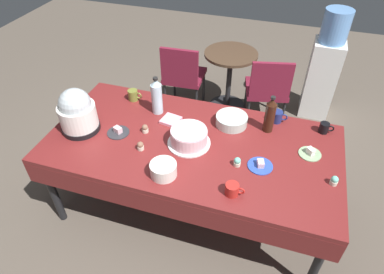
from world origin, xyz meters
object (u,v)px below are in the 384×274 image
at_px(dessert_plate_sage, 310,153).
at_px(dessert_plate_charcoal, 118,132).
at_px(dessert_plate_cobalt, 260,165).
at_px(soda_bottle_water, 157,96).
at_px(coffee_mug_navy, 277,117).
at_px(cupcake_vanilla, 140,146).
at_px(cupcake_mint, 334,181).
at_px(round_cafe_table, 230,71).
at_px(frosted_layer_cake, 189,137).
at_px(cupcake_cocoa, 237,162).
at_px(glass_salad_bowl, 232,120).
at_px(water_cooler, 324,68).
at_px(maroon_chair_right, 268,88).
at_px(coffee_mug_red, 232,189).
at_px(coffee_mug_black, 324,128).
at_px(potluck_table, 192,148).
at_px(maroon_chair_left, 183,74).
at_px(soda_bottle_cola, 270,115).
at_px(slow_cooker, 77,112).
at_px(cupcake_rose, 145,129).
at_px(ceramic_snack_bowl, 163,169).
at_px(cupcake_lemon, 82,104).
at_px(coffee_mug_olive, 133,95).

bearing_deg(dessert_plate_sage, dessert_plate_charcoal, -172.00).
bearing_deg(dessert_plate_cobalt, dessert_plate_charcoal, 178.53).
relative_size(dessert_plate_sage, soda_bottle_water, 0.49).
bearing_deg(coffee_mug_navy, cupcake_vanilla, -144.86).
relative_size(cupcake_mint, round_cafe_table, 0.09).
xyz_separation_m(cupcake_vanilla, round_cafe_table, (0.29, 1.78, -0.28)).
bearing_deg(frosted_layer_cake, cupcake_cocoa, -16.47).
distance_m(glass_salad_bowl, dessert_plate_cobalt, 0.50).
bearing_deg(cupcake_mint, water_cooler, 91.52).
bearing_deg(maroon_chair_right, coffee_mug_red, -90.69).
xyz_separation_m(coffee_mug_black, coffee_mug_red, (-0.55, -0.82, -0.00)).
relative_size(potluck_table, dessert_plate_cobalt, 12.42).
xyz_separation_m(cupcake_mint, soda_bottle_water, (-1.41, 0.40, 0.12)).
relative_size(cupcake_cocoa, coffee_mug_red, 0.53).
bearing_deg(glass_salad_bowl, dessert_plate_charcoal, -155.33).
xyz_separation_m(dessert_plate_charcoal, coffee_mug_red, (0.98, -0.33, 0.03)).
distance_m(potluck_table, coffee_mug_black, 1.04).
height_order(dessert_plate_charcoal, maroon_chair_left, maroon_chair_left).
distance_m(coffee_mug_black, maroon_chair_right, 1.13).
bearing_deg(maroon_chair_left, soda_bottle_cola, -44.60).
bearing_deg(cupcake_vanilla, cupcake_mint, 3.12).
bearing_deg(potluck_table, coffee_mug_red, -45.30).
relative_size(slow_cooker, water_cooler, 0.29).
distance_m(cupcake_vanilla, coffee_mug_navy, 1.11).
height_order(glass_salad_bowl, cupcake_rose, glass_salad_bowl).
distance_m(dessert_plate_sage, round_cafe_table, 1.74).
distance_m(cupcake_rose, cupcake_cocoa, 0.77).
bearing_deg(cupcake_vanilla, maroon_chair_left, 97.67).
bearing_deg(cupcake_vanilla, ceramic_snack_bowl, -36.14).
xyz_separation_m(potluck_table, dessert_plate_sage, (0.85, 0.13, 0.08)).
distance_m(dessert_plate_charcoal, cupcake_lemon, 0.50).
bearing_deg(cupcake_mint, maroon_chair_left, 136.39).
distance_m(dessert_plate_sage, cupcake_vanilla, 1.23).
bearing_deg(soda_bottle_water, soda_bottle_cola, 2.22).
xyz_separation_m(cupcake_lemon, coffee_mug_navy, (1.61, 0.30, 0.02)).
bearing_deg(slow_cooker, water_cooler, 46.07).
bearing_deg(cupcake_cocoa, round_cafe_table, 103.72).
distance_m(round_cafe_table, water_cooler, 1.04).
bearing_deg(coffee_mug_black, cupcake_lemon, -172.18).
bearing_deg(coffee_mug_red, dessert_plate_sage, 49.18).
height_order(soda_bottle_cola, soda_bottle_water, soda_bottle_water).
relative_size(cupcake_mint, coffee_mug_red, 0.53).
xyz_separation_m(dessert_plate_cobalt, coffee_mug_red, (-0.13, -0.30, 0.03)).
bearing_deg(dessert_plate_charcoal, dessert_plate_sage, 8.00).
relative_size(soda_bottle_water, maroon_chair_left, 0.39).
height_order(dessert_plate_charcoal, dessert_plate_sage, same).
distance_m(cupcake_mint, coffee_mug_olive, 1.75).
bearing_deg(coffee_mug_black, dessert_plate_cobalt, -128.20).
bearing_deg(dessert_plate_cobalt, cupcake_vanilla, -174.06).
bearing_deg(cupcake_lemon, coffee_mug_olive, 32.41).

